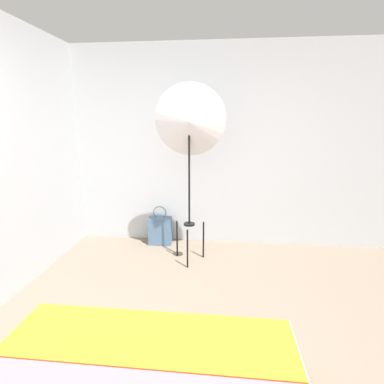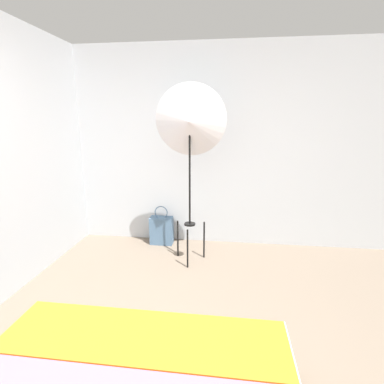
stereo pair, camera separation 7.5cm
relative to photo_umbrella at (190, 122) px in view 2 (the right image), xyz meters
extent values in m
cube|color=#B7BCC1|center=(0.10, 0.65, -0.34)|extent=(8.00, 0.05, 2.60)
cube|color=orange|center=(-0.02, -1.85, -1.23)|extent=(1.67, 0.47, 0.04)
cylinder|color=black|center=(0.00, -0.19, -1.41)|extent=(0.02, 0.02, 0.46)
cylinder|color=black|center=(-0.16, 0.09, -1.41)|extent=(0.02, 0.02, 0.46)
cylinder|color=black|center=(0.16, 0.09, -1.41)|extent=(0.02, 0.02, 0.46)
cylinder|color=black|center=(0.00, 0.00, -1.18)|extent=(0.13, 0.13, 0.02)
cylinder|color=black|center=(0.00, 0.00, -0.58)|extent=(0.02, 0.02, 1.19)
cone|color=silver|center=(0.00, 0.00, 0.01)|extent=(0.80, 0.27, 0.82)
cube|color=slate|center=(-0.45, 0.45, -1.45)|extent=(0.30, 0.16, 0.38)
torus|color=slate|center=(-0.45, 0.45, -1.19)|extent=(0.18, 0.01, 0.18)
camera|label=1|loc=(0.38, -3.31, 0.02)|focal=28.00mm
camera|label=2|loc=(0.46, -3.30, 0.02)|focal=28.00mm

